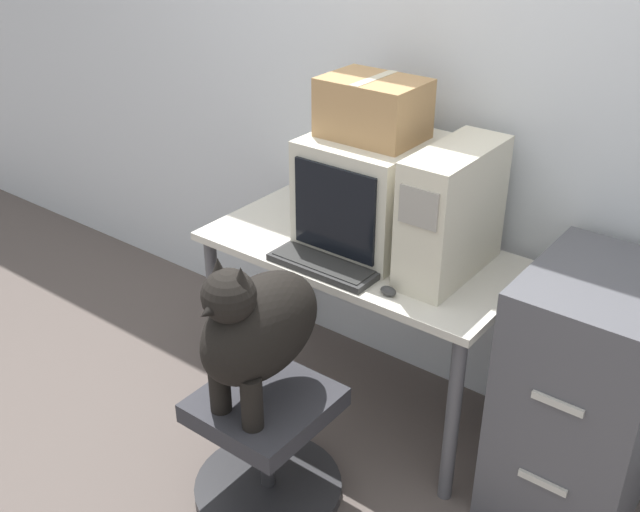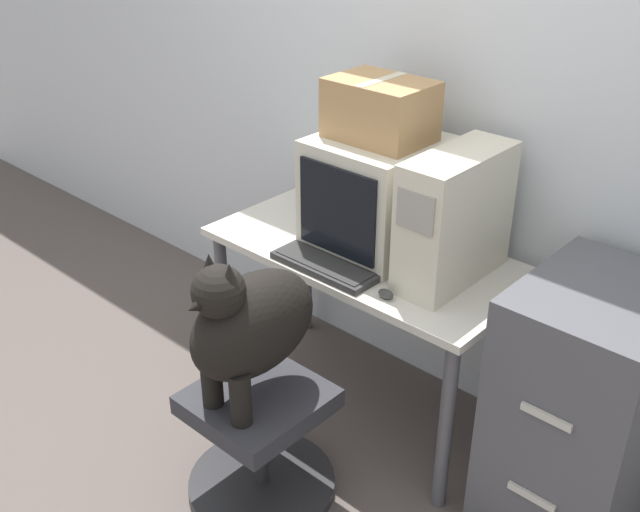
# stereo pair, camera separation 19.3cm
# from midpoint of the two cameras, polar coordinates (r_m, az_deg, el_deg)

# --- Properties ---
(ground_plane) EXTENTS (12.00, 12.00, 0.00)m
(ground_plane) POSITION_cam_midpoint_polar(r_m,az_deg,el_deg) (3.01, 1.36, -13.68)
(ground_plane) COLOR #564C47
(wall_back) EXTENTS (8.00, 0.05, 2.60)m
(wall_back) POSITION_cam_midpoint_polar(r_m,az_deg,el_deg) (2.87, 10.73, 13.40)
(wall_back) COLOR silver
(wall_back) RESTS_ON ground_plane
(desk) EXTENTS (1.21, 0.60, 0.71)m
(desk) POSITION_cam_midpoint_polar(r_m,az_deg,el_deg) (2.85, 5.51, -1.33)
(desk) COLOR beige
(desk) RESTS_ON ground_plane
(crt_monitor) EXTENTS (0.41, 0.45, 0.42)m
(crt_monitor) POSITION_cam_midpoint_polar(r_m,az_deg,el_deg) (2.76, 6.33, 4.75)
(crt_monitor) COLOR beige
(crt_monitor) RESTS_ON desk
(pc_tower) EXTENTS (0.19, 0.47, 0.46)m
(pc_tower) POSITION_cam_midpoint_polar(r_m,az_deg,el_deg) (2.56, 12.38, 2.86)
(pc_tower) COLOR beige
(pc_tower) RESTS_ON desk
(keyboard) EXTENTS (0.41, 0.16, 0.03)m
(keyboard) POSITION_cam_midpoint_polar(r_m,az_deg,el_deg) (2.66, 2.51, -0.75)
(keyboard) COLOR #2D2D2D
(keyboard) RESTS_ON desk
(computer_mouse) EXTENTS (0.06, 0.04, 0.03)m
(computer_mouse) POSITION_cam_midpoint_polar(r_m,az_deg,el_deg) (2.50, 7.25, -2.94)
(computer_mouse) COLOR #333333
(computer_mouse) RESTS_ON desk
(office_chair) EXTENTS (0.53, 0.53, 0.43)m
(office_chair) POSITION_cam_midpoint_polar(r_m,az_deg,el_deg) (2.68, -2.47, -14.04)
(office_chair) COLOR #262628
(office_chair) RESTS_ON ground_plane
(dog) EXTENTS (0.25, 0.49, 0.56)m
(dog) POSITION_cam_midpoint_polar(r_m,az_deg,el_deg) (2.35, -3.10, -5.18)
(dog) COLOR black
(dog) RESTS_ON office_chair
(filing_cabinet) EXTENTS (0.45, 0.58, 0.89)m
(filing_cabinet) POSITION_cam_midpoint_polar(r_m,az_deg,el_deg) (2.61, 21.40, -10.99)
(filing_cabinet) COLOR #4C4C51
(filing_cabinet) RESTS_ON ground_plane
(cardboard_box) EXTENTS (0.35, 0.25, 0.21)m
(cardboard_box) POSITION_cam_midpoint_polar(r_m,az_deg,el_deg) (2.65, 6.75, 10.99)
(cardboard_box) COLOR #A87F51
(cardboard_box) RESTS_ON crt_monitor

